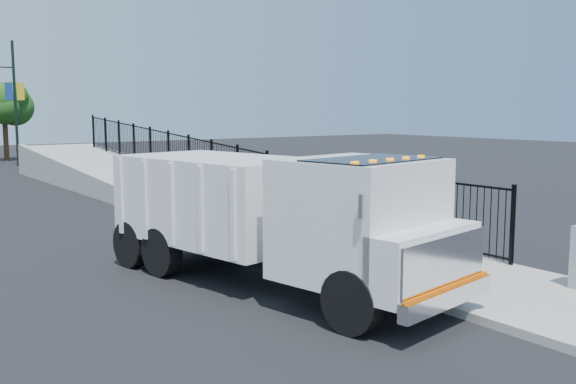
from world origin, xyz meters
TOP-DOWN VIEW (x-y plane):
  - ground at (0.00, 0.00)m, footprint 120.00×120.00m
  - sidewalk at (1.93, -2.00)m, footprint 3.55×12.00m
  - curb at (0.00, -2.00)m, footprint 0.30×12.00m
  - ramp at (2.12, 16.00)m, footprint 3.95×24.06m
  - iron_fence at (3.55, 12.00)m, footprint 0.10×28.00m
  - truck at (-1.59, -0.07)m, footprint 4.04×8.55m
  - worker at (1.01, 0.02)m, footprint 0.65×0.76m
  - debris at (1.37, -0.66)m, footprint 0.30×0.30m
  - light_pole_1 at (0.73, 33.27)m, footprint 3.78×0.22m
  - tree_1 at (1.43, 38.42)m, footprint 2.48×2.48m

SIDE VIEW (x-z plane):
  - ground at x=0.00m, z-range 0.00..0.00m
  - ramp at x=2.12m, z-range -1.60..1.60m
  - sidewalk at x=1.93m, z-range 0.00..0.12m
  - curb at x=0.00m, z-range 0.00..0.16m
  - debris at x=1.37m, z-range 0.12..0.19m
  - iron_fence at x=3.55m, z-range 0.00..1.80m
  - worker at x=1.01m, z-range 0.12..1.88m
  - truck at x=-1.59m, z-range 0.18..2.99m
  - tree_1 at x=1.43m, z-range 1.32..6.56m
  - light_pole_1 at x=0.73m, z-range 0.36..8.36m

